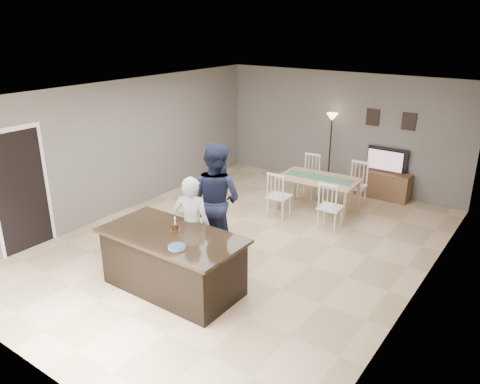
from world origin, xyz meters
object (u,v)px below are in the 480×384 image
Objects in this scene: woman at (192,226)px; plate_stack at (177,247)px; floor_lamp at (331,130)px; tv_console at (382,185)px; dining_table at (319,184)px; man at (216,200)px; birthday_cake at (175,227)px; television at (386,160)px; kitchen_island at (173,261)px.

woman is 6.74× the size of plate_stack.
woman is 0.91× the size of floor_lamp.
tv_console is 1.83m from dining_table.
tv_console is 5.03× the size of plate_stack.
floor_lamp is (-0.51, 5.87, 0.45)m from plate_stack.
woman is 0.76m from man.
woman is 0.44m from birthday_cake.
tv_console is 0.75× the size of woman.
tv_console is 1.31× the size of television.
plate_stack is at bearing 82.02° from television.
kitchen_island is 1.22× the size of floor_lamp.
floor_lamp is (-1.34, -0.05, 0.51)m from television.
television is at bearing 77.99° from kitchen_island.
kitchen_island is 2.35× the size of television.
woman is at bearing -104.43° from tv_console.
dining_table is 1.06× the size of floor_lamp.
woman is 7.65× the size of birthday_cake.
woman is at bearing 96.24° from man.
kitchen_island is 0.66m from woman.
dining_table is at bearing -104.04° from man.
tv_console is at bearing -125.92° from woman.
television reaches higher than plate_stack.
birthday_cake is 0.12× the size of floor_lamp.
plate_stack is at bearing 108.08° from man.
tv_console is 1.72m from floor_lamp.
plate_stack is at bearing -45.07° from birthday_cake.
tv_console is at bearing -109.64° from man.
dining_table is (-0.80, -1.61, 0.32)m from tv_console.
kitchen_island is at bearing -102.16° from tv_console.
man is (-0.19, 1.28, 0.53)m from kitchen_island.
floor_lamp is at bearing 105.43° from dining_table.
television is 4.34× the size of birthday_cake.
floor_lamp is at bearing 94.99° from plate_stack.
television is (1.20, 5.64, 0.41)m from kitchen_island.
birthday_cake is 3.87m from dining_table.
man reaches higher than dining_table.
television is 4.58m from man.
kitchen_island is at bearing -98.65° from dining_table.
dining_table is at bearing -119.63° from woman.
dining_table is at bearing -116.56° from tv_console.
plate_stack is (0.56, -1.57, -0.06)m from man.
man reaches higher than woman.
kitchen_island is at bearing -70.39° from birthday_cake.
television is 3.83× the size of plate_stack.
tv_console is (1.20, 5.57, -0.15)m from kitchen_island.
birthday_cake reaches higher than dining_table.
television reaches higher than dining_table.
man is (-1.39, -4.29, 0.68)m from tv_console.
plate_stack reaches higher than tv_console.
birthday_cake is at bearing -102.92° from tv_console.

